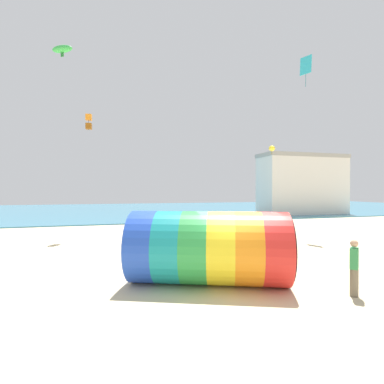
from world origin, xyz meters
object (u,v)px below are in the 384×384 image
at_px(kite_handler, 354,267).
at_px(kite_green_parafoil, 62,49).
at_px(kite_orange_box, 89,122).
at_px(kite_cyan_diamond, 306,66).
at_px(kite_yellow_parafoil, 272,148).
at_px(giant_inflatable_tube, 209,248).
at_px(bystander_mid_beach, 288,223).
at_px(bystander_near_water, 241,232).

distance_m(kite_handler, kite_green_parafoil, 12.75).
bearing_deg(kite_green_parafoil, kite_orange_box, 87.02).
relative_size(kite_cyan_diamond, kite_yellow_parafoil, 1.71).
xyz_separation_m(giant_inflatable_tube, kite_yellow_parafoil, (8.41, 9.83, 5.04)).
bearing_deg(kite_green_parafoil, kite_cyan_diamond, 23.02).
height_order(kite_orange_box, kite_green_parafoil, kite_green_parafoil).
bearing_deg(giant_inflatable_tube, kite_green_parafoil, 152.27).
height_order(giant_inflatable_tube, kite_green_parafoil, kite_green_parafoil).
distance_m(giant_inflatable_tube, kite_cyan_diamond, 18.36).
relative_size(kite_cyan_diamond, bystander_mid_beach, 1.43).
bearing_deg(kite_cyan_diamond, kite_yellow_parafoil, 171.00).
distance_m(kite_orange_box, kite_cyan_diamond, 16.40).
xyz_separation_m(kite_orange_box, kite_yellow_parafoil, (12.91, -2.26, -1.63)).
height_order(kite_cyan_diamond, bystander_mid_beach, kite_cyan_diamond).
bearing_deg(kite_orange_box, bystander_near_water, -36.78).
xyz_separation_m(kite_yellow_parafoil, bystander_mid_beach, (0.95, -0.69, -5.48)).
relative_size(giant_inflatable_tube, kite_cyan_diamond, 2.57).
bearing_deg(kite_cyan_diamond, kite_handler, -121.28).
relative_size(kite_orange_box, kite_yellow_parafoil, 0.82).
xyz_separation_m(kite_handler, kite_orange_box, (-8.33, 14.50, 7.04)).
xyz_separation_m(giant_inflatable_tube, kite_handler, (3.83, -2.40, -0.36)).
distance_m(kite_orange_box, bystander_near_water, 12.76).
xyz_separation_m(kite_yellow_parafoil, bystander_near_water, (-4.42, -4.08, -5.46)).
height_order(giant_inflatable_tube, bystander_near_water, giant_inflatable_tube).
height_order(kite_orange_box, kite_cyan_diamond, kite_cyan_diamond).
xyz_separation_m(giant_inflatable_tube, bystander_mid_beach, (9.36, 9.14, -0.44)).
bearing_deg(bystander_near_water, kite_orange_box, 143.22).
relative_size(kite_green_parafoil, bystander_mid_beach, 0.57).
bearing_deg(kite_cyan_diamond, bystander_mid_beach, -170.32).
relative_size(kite_yellow_parafoil, kite_green_parafoil, 1.47).
relative_size(kite_handler, kite_yellow_parafoil, 1.29).
height_order(kite_handler, kite_green_parafoil, kite_green_parafoil).
relative_size(giant_inflatable_tube, kite_green_parafoil, 6.48).
relative_size(kite_cyan_diamond, bystander_near_water, 1.40).
height_order(giant_inflatable_tube, kite_cyan_diamond, kite_cyan_diamond).
height_order(kite_orange_box, bystander_mid_beach, kite_orange_box).
bearing_deg(kite_handler, kite_green_parafoil, 150.33).
bearing_deg(bystander_near_water, kite_handler, -91.17).
distance_m(kite_orange_box, kite_yellow_parafoil, 13.21).
bearing_deg(giant_inflatable_tube, kite_yellow_parafoil, 49.46).
bearing_deg(bystander_near_water, kite_green_parafoil, -160.81).
relative_size(kite_orange_box, bystander_mid_beach, 0.69).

